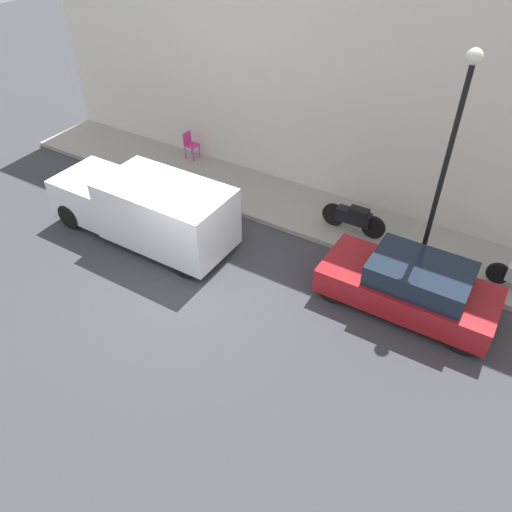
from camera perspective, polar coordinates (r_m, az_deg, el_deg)
ground_plane at (r=12.74m, az=-7.58°, el=-2.75°), size 60.00×60.00×0.00m
sidewalk at (r=15.50m, az=2.03°, el=6.39°), size 2.39×18.50×0.14m
building_facade at (r=14.96m, az=5.13°, el=21.17°), size 0.30×18.50×7.75m
parked_car at (r=12.06m, az=17.22°, el=-3.26°), size 1.74×4.01×1.33m
delivery_van at (r=13.90m, az=-12.70°, el=5.45°), size 1.88×5.31×1.84m
motorcycle_black at (r=14.06m, az=11.12°, el=4.30°), size 0.30×1.85×0.78m
streetlamp at (r=11.72m, az=21.41°, el=11.82°), size 0.32×0.32×5.40m
cafe_chair at (r=17.66m, az=-7.55°, el=12.66°), size 0.40×0.40×0.92m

